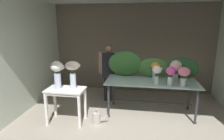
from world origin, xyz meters
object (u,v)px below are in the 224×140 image
object	(u,v)px
vase_fuchsia_anemones	(171,74)
vase_sunset_carnations	(155,69)
vase_rosy_freesia	(184,74)
display_table_glass	(151,86)
vase_white_roses_tall	(57,72)
vase_cream_lisianthus_tall	(73,71)
watering_can	(97,118)
side_table_white	(66,94)
florist	(109,67)
vase_ivory_roses	(157,73)
vase_blush_dahlias	(176,69)

from	to	relation	value
vase_fuchsia_anemones	vase_sunset_carnations	size ratio (longest dim) A/B	1.02
vase_rosy_freesia	vase_sunset_carnations	world-z (taller)	same
display_table_glass	vase_white_roses_tall	xyz separation A→B (m)	(-1.95, -0.70, 0.42)
display_table_glass	vase_white_roses_tall	distance (m)	2.12
vase_white_roses_tall	display_table_glass	bearing A→B (deg)	19.78
vase_fuchsia_anemones	vase_cream_lisianthus_tall	xyz separation A→B (m)	(-2.01, -0.36, 0.08)
vase_white_roses_tall	watering_can	world-z (taller)	vase_white_roses_tall
side_table_white	vase_fuchsia_anemones	world-z (taller)	vase_fuchsia_anemones
florist	vase_ivory_roses	distance (m)	1.49
florist	vase_white_roses_tall	distance (m)	1.57
vase_fuchsia_anemones	vase_sunset_carnations	world-z (taller)	vase_fuchsia_anemones
vase_white_roses_tall	vase_fuchsia_anemones	bearing A→B (deg)	10.01
vase_blush_dahlias	vase_fuchsia_anemones	distance (m)	0.32
vase_rosy_freesia	vase_fuchsia_anemones	world-z (taller)	vase_fuchsia_anemones
display_table_glass	vase_sunset_carnations	bearing A→B (deg)	62.87
side_table_white	vase_ivory_roses	distance (m)	1.98
florist	vase_rosy_freesia	bearing A→B (deg)	-27.34
display_table_glass	vase_fuchsia_anemones	xyz separation A→B (m)	(0.38, -0.29, 0.37)
vase_white_roses_tall	watering_can	size ratio (longest dim) A/B	1.67
vase_blush_dahlias	vase_fuchsia_anemones	xyz separation A→B (m)	(-0.14, -0.28, -0.05)
florist	vase_cream_lisianthus_tall	xyz separation A→B (m)	(-0.54, -1.26, 0.20)
display_table_glass	vase_cream_lisianthus_tall	world-z (taller)	vase_cream_lisianthus_tall
side_table_white	vase_fuchsia_anemones	distance (m)	2.25
vase_rosy_freesia	vase_white_roses_tall	size ratio (longest dim) A/B	0.70
vase_blush_dahlias	vase_cream_lisianthus_tall	world-z (taller)	vase_cream_lisianthus_tall
vase_fuchsia_anemones	vase_ivory_roses	distance (m)	0.28
vase_fuchsia_anemones	vase_blush_dahlias	bearing A→B (deg)	63.98
side_table_white	vase_cream_lisianthus_tall	distance (m)	0.53
side_table_white	vase_ivory_roses	xyz separation A→B (m)	(1.89, 0.43, 0.42)
florist	vase_blush_dahlias	bearing A→B (deg)	-21.03
vase_rosy_freesia	display_table_glass	bearing A→B (deg)	155.54
vase_blush_dahlias	vase_cream_lisianthus_tall	size ratio (longest dim) A/B	0.85
vase_rosy_freesia	watering_can	xyz separation A→B (m)	(-1.79, -0.37, -0.95)
display_table_glass	vase_rosy_freesia	bearing A→B (deg)	-24.46
vase_sunset_carnations	vase_fuchsia_anemones	bearing A→B (deg)	-56.39
vase_rosy_freesia	vase_white_roses_tall	distance (m)	2.63
vase_cream_lisianthus_tall	vase_white_roses_tall	bearing A→B (deg)	-171.55
florist	vase_white_roses_tall	bearing A→B (deg)	-123.12
display_table_glass	vase_cream_lisianthus_tall	bearing A→B (deg)	-158.17
vase_fuchsia_anemones	watering_can	bearing A→B (deg)	-166.17
vase_sunset_carnations	watering_can	distance (m)	1.74
florist	vase_rosy_freesia	world-z (taller)	florist
vase_sunset_carnations	florist	bearing A→B (deg)	158.98
side_table_white	vase_fuchsia_anemones	xyz separation A→B (m)	(2.17, 0.41, 0.42)
display_table_glass	watering_can	world-z (taller)	display_table_glass
vase_blush_dahlias	vase_white_roses_tall	world-z (taller)	vase_white_roses_tall
display_table_glass	vase_blush_dahlias	xyz separation A→B (m)	(0.51, -0.01, 0.42)
vase_ivory_roses	side_table_white	bearing A→B (deg)	-167.31
vase_blush_dahlias	side_table_white	bearing A→B (deg)	-163.34
display_table_glass	vase_rosy_freesia	world-z (taller)	vase_rosy_freesia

